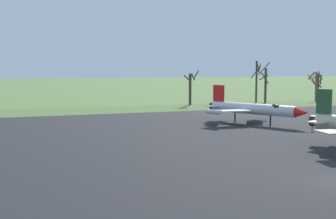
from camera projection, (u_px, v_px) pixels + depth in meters
name	position (u px, v px, depth m)	size (l,w,h in m)	color
asphalt_apron	(221.00, 140.00, 39.48)	(95.27, 52.93, 0.05)	#28282B
grass_verge_strip	(132.00, 109.00, 69.88)	(155.27, 12.00, 0.06)	#57743B
jet_fighter_rear_left	(253.00, 109.00, 51.06)	(10.84, 12.54, 4.65)	silver
info_placard_rear_left	(312.00, 126.00, 45.15)	(0.55, 0.33, 1.03)	black
bare_tree_far_left	(190.00, 87.00, 77.76)	(2.59, 2.49, 6.47)	#42382D
bare_tree_left_of_center	(257.00, 79.00, 83.62)	(2.47, 2.50, 8.28)	#42382D
bare_tree_center	(265.00, 84.00, 83.08)	(2.50, 2.52, 8.11)	#42382D
bare_tree_right_of_center	(316.00, 85.00, 87.30)	(2.42, 2.41, 6.31)	brown
bare_tree_far_right	(317.00, 85.00, 89.58)	(3.04, 3.20, 6.15)	brown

